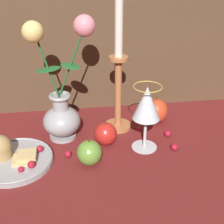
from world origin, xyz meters
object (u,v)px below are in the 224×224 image
object	(u,v)px
plate_with_pastries	(11,156)
apple_at_table_edge	(156,111)
candlestick	(118,80)
vase	(62,101)
apple_beside_vase	(105,134)
apple_near_glass	(91,153)
wine_glass	(147,105)

from	to	relation	value
plate_with_pastries	apple_at_table_edge	size ratio (longest dim) A/B	2.19
candlestick	apple_at_table_edge	distance (m)	0.17
candlestick	plate_with_pastries	bearing A→B (deg)	-155.39
candlestick	apple_at_table_edge	world-z (taller)	candlestick
vase	plate_with_pastries	xyz separation A→B (m)	(-0.14, -0.10, -0.10)
apple_beside_vase	apple_near_glass	size ratio (longest dim) A/B	1.00
vase	apple_beside_vase	size ratio (longest dim) A/B	4.50
plate_with_pastries	apple_near_glass	bearing A→B (deg)	-9.13
wine_glass	apple_at_table_edge	bearing A→B (deg)	63.96
apple_beside_vase	apple_at_table_edge	size ratio (longest dim) A/B	0.86
vase	apple_near_glass	distance (m)	0.17
apple_at_table_edge	apple_near_glass	bearing A→B (deg)	-139.29
apple_beside_vase	apple_near_glass	world-z (taller)	same
plate_with_pastries	apple_at_table_edge	xyz separation A→B (m)	(0.42, 0.16, 0.02)
apple_near_glass	vase	bearing A→B (deg)	116.25
vase	apple_near_glass	size ratio (longest dim) A/B	4.50
wine_glass	apple_at_table_edge	xyz separation A→B (m)	(0.07, 0.14, -0.09)
wine_glass	apple_near_glass	bearing A→B (deg)	-161.34
vase	wine_glass	distance (m)	0.24
plate_with_pastries	candlestick	world-z (taller)	candlestick
candlestick	apple_at_table_edge	size ratio (longest dim) A/B	4.38
candlestick	apple_beside_vase	world-z (taller)	candlestick
vase	plate_with_pastries	bearing A→B (deg)	-142.41
plate_with_pastries	apple_beside_vase	distance (m)	0.26
apple_at_table_edge	wine_glass	bearing A→B (deg)	-116.04
plate_with_pastries	vase	bearing A→B (deg)	37.59
plate_with_pastries	apple_at_table_edge	world-z (taller)	apple_at_table_edge
apple_at_table_edge	plate_with_pastries	bearing A→B (deg)	-159.77
apple_near_glass	apple_beside_vase	bearing A→B (deg)	60.75
apple_beside_vase	apple_at_table_edge	xyz separation A→B (m)	(0.17, 0.10, 0.01)
wine_glass	apple_at_table_edge	size ratio (longest dim) A/B	2.06
wine_glass	candlestick	bearing A→B (deg)	115.22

